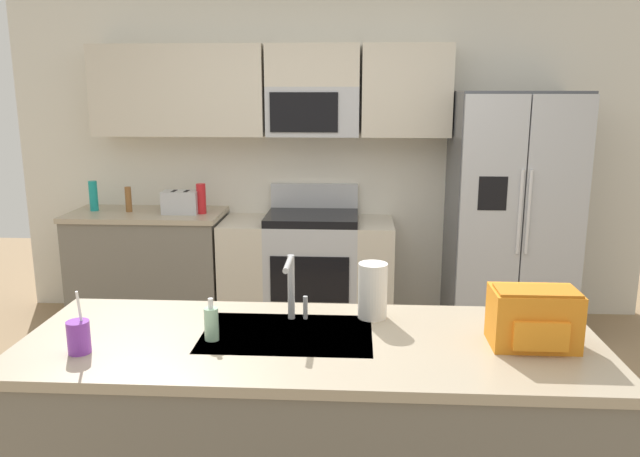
{
  "coord_description": "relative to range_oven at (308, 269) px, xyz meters",
  "views": [
    {
      "loc": [
        0.23,
        -2.98,
        1.85
      ],
      "look_at": [
        0.02,
        0.6,
        1.05
      ],
      "focal_mm": 34.7,
      "sensor_mm": 36.0,
      "label": 1
    }
  ],
  "objects": [
    {
      "name": "paper_towel_roll",
      "position": [
        0.46,
        -2.27,
        0.58
      ],
      "size": [
        0.12,
        0.12,
        0.24
      ],
      "primitive_type": "cylinder",
      "color": "white",
      "rests_on": "island_counter"
    },
    {
      "name": "refrigerator",
      "position": [
        1.56,
        -0.07,
        0.48
      ],
      "size": [
        0.9,
        0.76,
        1.85
      ],
      "color": "#4C4F54",
      "rests_on": "ground"
    },
    {
      "name": "island_counter",
      "position": [
        0.21,
        -2.52,
        0.01
      ],
      "size": [
        2.27,
        0.84,
        0.9
      ],
      "color": "slate",
      "rests_on": "ground"
    },
    {
      "name": "backpack",
      "position": [
        1.06,
        -2.53,
        0.57
      ],
      "size": [
        0.32,
        0.22,
        0.23
      ],
      "color": "orange",
      "rests_on": "island_counter"
    },
    {
      "name": "range_oven",
      "position": [
        0.0,
        0.0,
        0.0
      ],
      "size": [
        1.36,
        0.61,
        1.1
      ],
      "color": "#B7BABF",
      "rests_on": "ground"
    },
    {
      "name": "bottle_teal",
      "position": [
        -1.73,
        0.02,
        0.58
      ],
      "size": [
        0.07,
        0.07,
        0.24
      ],
      "primitive_type": "cylinder",
      "color": "teal",
      "rests_on": "back_counter"
    },
    {
      "name": "back_counter",
      "position": [
        -1.3,
        -0.0,
        0.01
      ],
      "size": [
        1.23,
        0.63,
        0.9
      ],
      "color": "slate",
      "rests_on": "ground"
    },
    {
      "name": "sink_faucet",
      "position": [
        0.12,
        -2.33,
        0.62
      ],
      "size": [
        0.08,
        0.21,
        0.28
      ],
      "color": "#B7BABF",
      "rests_on": "island_counter"
    },
    {
      "name": "bottle_red",
      "position": [
        -0.84,
        -0.04,
        0.58
      ],
      "size": [
        0.07,
        0.07,
        0.24
      ],
      "primitive_type": "cylinder",
      "color": "red",
      "rests_on": "back_counter"
    },
    {
      "name": "drink_cup_purple",
      "position": [
        -0.64,
        -2.7,
        0.52
      ],
      "size": [
        0.08,
        0.08,
        0.24
      ],
      "color": "purple",
      "rests_on": "island_counter"
    },
    {
      "name": "pepper_mill",
      "position": [
        -1.44,
        -0.0,
        0.56
      ],
      "size": [
        0.05,
        0.05,
        0.2
      ],
      "primitive_type": "cylinder",
      "color": "brown",
      "rests_on": "back_counter"
    },
    {
      "name": "kitchen_wall_unit",
      "position": [
        0.01,
        0.28,
        1.03
      ],
      "size": [
        5.2,
        0.43,
        2.6
      ],
      "color": "silver",
      "rests_on": "ground"
    },
    {
      "name": "ground_plane",
      "position": [
        0.15,
        -1.8,
        -0.44
      ],
      "size": [
        9.0,
        9.0,
        0.0
      ],
      "primitive_type": "plane",
      "color": "#997A56",
      "rests_on": "ground"
    },
    {
      "name": "soap_dispenser",
      "position": [
        -0.18,
        -2.55,
        0.53
      ],
      "size": [
        0.06,
        0.06,
        0.17
      ],
      "color": "#A5D8B2",
      "rests_on": "island_counter"
    },
    {
      "name": "toaster",
      "position": [
        -1.0,
        -0.05,
        0.55
      ],
      "size": [
        0.28,
        0.16,
        0.18
      ],
      "color": "#B7BABF",
      "rests_on": "back_counter"
    }
  ]
}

